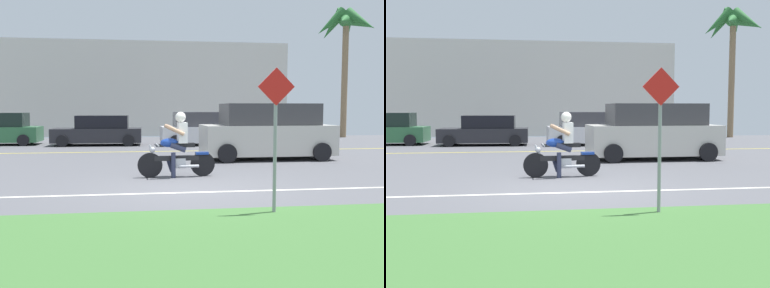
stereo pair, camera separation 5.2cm
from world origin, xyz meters
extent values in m
cube|color=#545459|center=(0.00, 3.00, -0.02)|extent=(56.00, 30.00, 0.04)
cube|color=#3D6B33|center=(0.00, -4.10, 0.03)|extent=(56.00, 3.80, 0.06)
cube|color=silver|center=(0.00, -0.40, 0.00)|extent=(50.40, 0.12, 0.01)
cube|color=yellow|center=(0.00, 8.69, 0.00)|extent=(50.40, 0.12, 0.01)
cylinder|color=black|center=(-0.84, 1.77, 0.32)|extent=(0.65, 0.13, 0.65)
cylinder|color=black|center=(0.56, 1.83, 0.32)|extent=(0.65, 0.13, 0.65)
cylinder|color=#B7BAC1|center=(-0.73, 1.77, 0.59)|extent=(0.29, 0.07, 0.56)
cube|color=black|center=(-0.14, 1.80, 0.50)|extent=(1.18, 0.16, 0.13)
cube|color=#B7BAC1|center=(-0.09, 1.80, 0.37)|extent=(0.36, 0.23, 0.26)
ellipsoid|color=navy|center=(-0.33, 1.79, 0.91)|extent=(0.47, 0.26, 0.24)
cube|color=black|center=(0.08, 1.81, 0.84)|extent=(0.53, 0.26, 0.11)
cube|color=navy|center=(0.54, 1.83, 0.61)|extent=(0.35, 0.19, 0.06)
cylinder|color=#B7BAC1|center=(-0.65, 1.77, 0.86)|extent=(0.07, 0.67, 0.04)
sphere|color=#B7BAC1|center=(-0.78, 1.77, 0.73)|extent=(0.15, 0.15, 0.15)
cylinder|color=#B7BAC1|center=(0.17, 1.68, 0.29)|extent=(0.54, 0.10, 0.08)
cube|color=white|center=(0.01, 1.81, 1.17)|extent=(0.25, 0.36, 0.54)
sphere|color=silver|center=(-0.03, 1.80, 1.57)|extent=(0.28, 0.28, 0.28)
cylinder|color=#2D334C|center=(-0.12, 1.91, 0.79)|extent=(0.44, 0.16, 0.27)
cylinder|color=#2D334C|center=(-0.11, 1.69, 0.79)|extent=(0.44, 0.16, 0.27)
cylinder|color=#2D334C|center=(-0.24, 1.64, 0.33)|extent=(0.12, 0.12, 0.66)
cylinder|color=#2D334C|center=(-0.30, 1.92, 0.29)|extent=(0.22, 0.13, 0.36)
cylinder|color=tan|center=(-0.21, 2.01, 1.25)|extent=(0.49, 0.12, 0.30)
cylinder|color=tan|center=(-0.19, 1.58, 1.25)|extent=(0.49, 0.12, 0.30)
cube|color=beige|center=(3.46, 5.45, 0.70)|extent=(4.60, 1.97, 1.04)
cube|color=#3B3A3D|center=(3.55, 5.45, 1.60)|extent=(3.31, 1.69, 0.76)
cylinder|color=black|center=(5.10, 6.44, 0.32)|extent=(0.64, 0.22, 0.64)
cylinder|color=black|center=(1.80, 6.41, 0.32)|extent=(0.64, 0.22, 0.64)
cylinder|color=black|center=(5.11, 4.49, 0.32)|extent=(0.64, 0.22, 0.64)
cylinder|color=black|center=(1.81, 4.47, 0.32)|extent=(0.64, 0.22, 0.64)
cylinder|color=black|center=(5.85, 5.47, 0.75)|extent=(0.20, 0.58, 0.58)
cube|color=black|center=(-7.82, 13.13, 1.25)|extent=(2.56, 1.51, 0.69)
cylinder|color=black|center=(-6.49, 13.97, 0.28)|extent=(0.56, 0.19, 0.56)
cylinder|color=black|center=(-6.52, 12.26, 0.28)|extent=(0.56, 0.19, 0.56)
cube|color=#232328|center=(-3.00, 12.29, 0.50)|extent=(4.35, 1.89, 0.68)
cube|color=black|center=(-2.74, 12.28, 1.15)|extent=(2.54, 1.59, 0.63)
cylinder|color=black|center=(-1.43, 13.12, 0.28)|extent=(0.57, 0.20, 0.56)
cylinder|color=black|center=(-4.52, 13.22, 0.28)|extent=(0.57, 0.20, 0.56)
cylinder|color=black|center=(-1.48, 11.37, 0.28)|extent=(0.57, 0.20, 0.56)
cylinder|color=black|center=(-4.58, 11.47, 0.28)|extent=(0.57, 0.20, 0.56)
cube|color=silver|center=(2.28, 11.77, 0.54)|extent=(4.36, 1.91, 0.77)
cube|color=#414147|center=(2.02, 11.76, 1.28)|extent=(2.54, 1.62, 0.71)
cylinder|color=black|center=(0.73, 10.82, 0.28)|extent=(0.56, 0.19, 0.56)
cylinder|color=black|center=(3.85, 10.87, 0.28)|extent=(0.56, 0.19, 0.56)
cylinder|color=black|center=(0.70, 12.66, 0.28)|extent=(0.56, 0.19, 0.56)
cylinder|color=black|center=(3.82, 12.71, 0.28)|extent=(0.56, 0.19, 0.56)
cylinder|color=#846B4C|center=(11.95, 16.36, 3.68)|extent=(0.38, 0.38, 7.36)
sphere|color=#28662D|center=(11.95, 16.36, 7.36)|extent=(0.98, 0.98, 0.98)
cone|color=#28662D|center=(12.88, 16.38, 7.13)|extent=(2.21, 0.79, 1.21)
cone|color=#28662D|center=(12.46, 17.13, 7.13)|extent=(1.83, 2.24, 1.28)
cone|color=#28662D|center=(11.48, 17.16, 7.13)|extent=(1.62, 2.04, 2.05)
cone|color=#28662D|center=(11.03, 16.51, 7.13)|extent=(2.15, 1.08, 1.92)
cone|color=#28662D|center=(11.43, 15.58, 7.13)|extent=(1.84, 2.23, 1.17)
cone|color=#28662D|center=(12.50, 15.60, 7.13)|extent=(1.86, 2.16, 1.78)
cylinder|color=gray|center=(1.07, -2.55, 0.96)|extent=(0.06, 0.06, 1.91)
cube|color=red|center=(1.07, -2.57, 2.15)|extent=(0.62, 0.03, 0.62)
cube|color=beige|center=(-0.92, 21.00, 3.10)|extent=(20.19, 4.00, 6.20)
camera|label=1|loc=(-1.28, -9.47, 1.79)|focal=40.49mm
camera|label=2|loc=(-1.23, -9.47, 1.79)|focal=40.49mm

